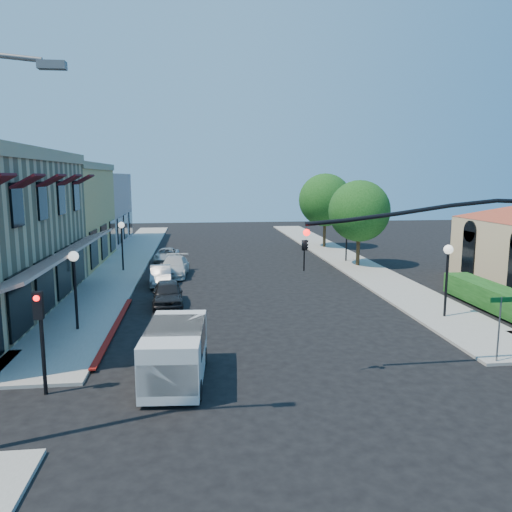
{
  "coord_description": "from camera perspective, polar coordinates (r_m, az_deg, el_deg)",
  "views": [
    {
      "loc": [
        -3.21,
        -13.89,
        6.74
      ],
      "look_at": [
        -0.15,
        11.79,
        2.6
      ],
      "focal_mm": 35.0,
      "sensor_mm": 36.0,
      "label": 1
    }
  ],
  "objects": [
    {
      "name": "hedge",
      "position": [
        28.14,
        25.59,
        -5.68
      ],
      "size": [
        1.4,
        8.0,
        1.1
      ],
      "primitive_type": "cube",
      "color": "#134313",
      "rests_on": "ground"
    },
    {
      "name": "yellow_stucco_building",
      "position": [
        41.85,
        -23.93,
        4.29
      ],
      "size": [
        10.0,
        12.0,
        7.6
      ],
      "primitive_type": "cube",
      "color": "tan",
      "rests_on": "ground"
    },
    {
      "name": "street_name_sign",
      "position": [
        19.98,
        26.09,
        -6.47
      ],
      "size": [
        0.8,
        0.06,
        2.5
      ],
      "color": "#595B5E",
      "rests_on": "ground"
    },
    {
      "name": "ground",
      "position": [
        15.77,
        5.85,
        -16.26
      ],
      "size": [
        120.0,
        120.0,
        0.0
      ],
      "primitive_type": "plane",
      "color": "black",
      "rests_on": "ground"
    },
    {
      "name": "sidewalk_right",
      "position": [
        43.13,
        9.39,
        0.06
      ],
      "size": [
        3.5,
        50.0,
        0.12
      ],
      "primitive_type": "cube",
      "color": "gray",
      "rests_on": "ground"
    },
    {
      "name": "pink_stucco_building",
      "position": [
        53.43,
        -20.16,
        5.07
      ],
      "size": [
        10.0,
        12.0,
        7.0
      ],
      "primitive_type": "cube",
      "color": "#C59995",
      "rests_on": "ground"
    },
    {
      "name": "street_tree_a",
      "position": [
        37.93,
        11.72,
        5.06
      ],
      "size": [
        4.56,
        4.56,
        6.48
      ],
      "color": "#372716",
      "rests_on": "ground"
    },
    {
      "name": "curb_red_strip",
      "position": [
        23.2,
        -15.8,
        -8.15
      ],
      "size": [
        0.25,
        10.0,
        0.06
      ],
      "primitive_type": "cube",
      "color": "maroon",
      "rests_on": "ground"
    },
    {
      "name": "street_tree_b",
      "position": [
        47.49,
        7.91,
        6.36
      ],
      "size": [
        4.94,
        4.94,
        7.02
      ],
      "color": "#372716",
      "rests_on": "ground"
    },
    {
      "name": "parked_car_b",
      "position": [
        31.78,
        -10.85,
        -2.21
      ],
      "size": [
        1.51,
        3.71,
        1.2
      ],
      "primitive_type": "imported",
      "rotation": [
        0.0,
        0.0,
        0.07
      ],
      "color": "#939497",
      "rests_on": "ground"
    },
    {
      "name": "white_van",
      "position": [
        16.87,
        -9.22,
        -10.63
      ],
      "size": [
        2.12,
        4.34,
        1.87
      ],
      "color": "silver",
      "rests_on": "ground"
    },
    {
      "name": "lamppost_left_far",
      "position": [
        36.5,
        -15.1,
        2.48
      ],
      "size": [
        0.44,
        0.44,
        3.57
      ],
      "color": "black",
      "rests_on": "ground"
    },
    {
      "name": "secondary_signal",
      "position": [
        16.63,
        -23.45,
        -7.1
      ],
      "size": [
        0.28,
        0.42,
        3.32
      ],
      "color": "black",
      "rests_on": "ground"
    },
    {
      "name": "lamppost_right_far",
      "position": [
        39.86,
        10.34,
        3.18
      ],
      "size": [
        0.44,
        0.44,
        3.57
      ],
      "color": "black",
      "rests_on": "ground"
    },
    {
      "name": "lamppost_left_near",
      "position": [
        22.88,
        -20.06,
        -1.55
      ],
      "size": [
        0.44,
        0.44,
        3.57
      ],
      "color": "black",
      "rests_on": "ground"
    },
    {
      "name": "parked_car_d",
      "position": [
        40.45,
        -10.18,
        0.11
      ],
      "size": [
        1.99,
        3.87,
        1.05
      ],
      "primitive_type": "imported",
      "rotation": [
        0.0,
        0.0,
        -0.07
      ],
      "color": "#AEB1B3",
      "rests_on": "ground"
    },
    {
      "name": "signal_mast_arm",
      "position": [
        18.06,
        23.43,
        -0.11
      ],
      "size": [
        8.01,
        0.39,
        6.0
      ],
      "color": "black",
      "rests_on": "ground"
    },
    {
      "name": "sidewalk_left",
      "position": [
        41.81,
        -14.32,
        -0.38
      ],
      "size": [
        3.5,
        50.0,
        0.12
      ],
      "primitive_type": "cube",
      "color": "gray",
      "rests_on": "ground"
    },
    {
      "name": "lamppost_right_near",
      "position": [
        25.15,
        21.06,
        -0.68
      ],
      "size": [
        0.44,
        0.44,
        3.57
      ],
      "color": "black",
      "rests_on": "ground"
    },
    {
      "name": "parked_car_a",
      "position": [
        26.65,
        -10.06,
        -4.25
      ],
      "size": [
        1.76,
        3.93,
        1.31
      ],
      "primitive_type": "imported",
      "rotation": [
        0.0,
        0.0,
        0.05
      ],
      "color": "black",
      "rests_on": "ground"
    },
    {
      "name": "parked_car_c",
      "position": [
        34.47,
        -9.33,
        -1.21
      ],
      "size": [
        2.14,
        4.58,
        1.29
      ],
      "primitive_type": "imported",
      "rotation": [
        0.0,
        0.0,
        -0.08
      ],
      "color": "beige",
      "rests_on": "ground"
    }
  ]
}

